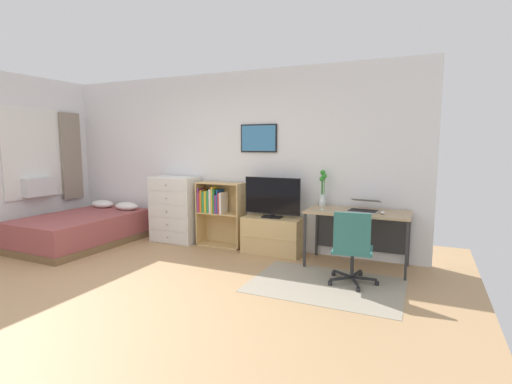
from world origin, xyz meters
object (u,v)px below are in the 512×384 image
object	(u,v)px
tv_stand	(273,235)
desk	(359,220)
bed	(82,229)
dresser	(175,209)
office_chair	(352,246)
wine_glass	(322,200)
television	(272,198)
bamboo_vase	(323,189)
bookshelf	(217,208)
computer_mouse	(383,213)
laptop	(364,206)

from	to	relation	value
tv_stand	desk	size ratio (longest dim) A/B	0.67
bed	desk	bearing A→B (deg)	10.58
dresser	office_chair	distance (m)	3.13
desk	wine_glass	bearing A→B (deg)	-158.51
dresser	desk	world-z (taller)	dresser
television	bamboo_vase	distance (m)	0.73
bookshelf	bamboo_vase	xyz separation A→B (m)	(1.67, 0.07, 0.37)
tv_stand	computer_mouse	distance (m)	1.64
desk	office_chair	distance (m)	0.81
bookshelf	tv_stand	size ratio (longest dim) A/B	1.16
bamboo_vase	desk	bearing A→B (deg)	-16.40
desk	bookshelf	bearing A→B (deg)	177.70
television	office_chair	size ratio (longest dim) A/B	0.98
bookshelf	desk	size ratio (longest dim) A/B	0.77
television	laptop	world-z (taller)	television
computer_mouse	bookshelf	bearing A→B (deg)	174.29
bed	bookshelf	xyz separation A→B (m)	(2.03, 0.82, 0.36)
laptop	bamboo_vase	size ratio (longest dim) A/B	0.85
television	laptop	size ratio (longest dim) A/B	1.99
bookshelf	wine_glass	distance (m)	1.79
bed	bookshelf	world-z (taller)	bookshelf
desk	laptop	distance (m)	0.21
wine_glass	bookshelf	bearing A→B (deg)	171.42
television	bookshelf	bearing A→B (deg)	175.78
bookshelf	computer_mouse	xyz separation A→B (m)	(2.51, -0.25, 0.16)
television	bamboo_vase	world-z (taller)	bamboo_vase
bed	office_chair	world-z (taller)	office_chair
bamboo_vase	wine_glass	size ratio (longest dim) A/B	2.78
dresser	computer_mouse	xyz separation A→B (m)	(3.27, -0.19, 0.22)
dresser	television	distance (m)	1.74
tv_stand	bamboo_vase	bearing A→B (deg)	9.39
dresser	tv_stand	xyz separation A→B (m)	(1.72, 0.02, -0.27)
office_chair	desk	bearing A→B (deg)	88.65
bed	wine_glass	world-z (taller)	wine_glass
dresser	bamboo_vase	bearing A→B (deg)	3.10
television	computer_mouse	bearing A→B (deg)	-6.63
laptop	bamboo_vase	xyz separation A→B (m)	(-0.60, 0.18, 0.17)
office_chair	bamboo_vase	size ratio (longest dim) A/B	1.72
television	wine_glass	xyz separation A→B (m)	(0.79, -0.19, 0.04)
computer_mouse	bamboo_vase	world-z (taller)	bamboo_vase
bamboo_vase	bookshelf	bearing A→B (deg)	-177.67
bed	bookshelf	size ratio (longest dim) A/B	1.95
dresser	television	world-z (taller)	television
television	dresser	bearing A→B (deg)	179.75
television	laptop	xyz separation A→B (m)	(1.31, -0.04, -0.03)
bamboo_vase	dresser	bearing A→B (deg)	-176.90
desk	computer_mouse	distance (m)	0.38
office_chair	computer_mouse	bearing A→B (deg)	62.50
office_chair	laptop	xyz separation A→B (m)	(0.01, 0.78, 0.35)
office_chair	computer_mouse	size ratio (longest dim) A/B	8.27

